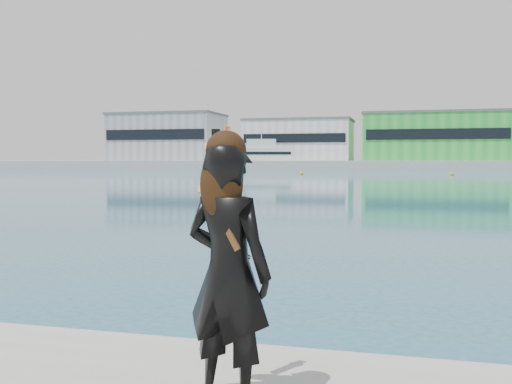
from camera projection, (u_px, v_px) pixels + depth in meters
far_quay at (396, 165)px, 129.51m from camera, size 320.00×40.00×2.00m
warehouse_grey_left at (168, 137)px, 140.86m from camera, size 26.52×16.36×11.50m
warehouse_white at (299, 140)px, 132.70m from camera, size 24.48×15.35×9.50m
warehouse_green at (434, 137)px, 125.20m from camera, size 30.60×16.36×10.50m
flagpole_left at (225, 141)px, 129.93m from camera, size 1.28×0.16×8.00m
flagpole_right at (509, 138)px, 114.99m from camera, size 1.28×0.16×8.00m
motor_yacht at (269, 159)px, 120.25m from camera, size 19.02×9.00×8.56m
buoy_near at (452, 175)px, 81.93m from camera, size 0.50×0.50×0.50m
buoy_far at (302, 174)px, 87.59m from camera, size 0.50×0.50×0.50m
woman at (228, 265)px, 3.56m from camera, size 0.69×0.55×1.74m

